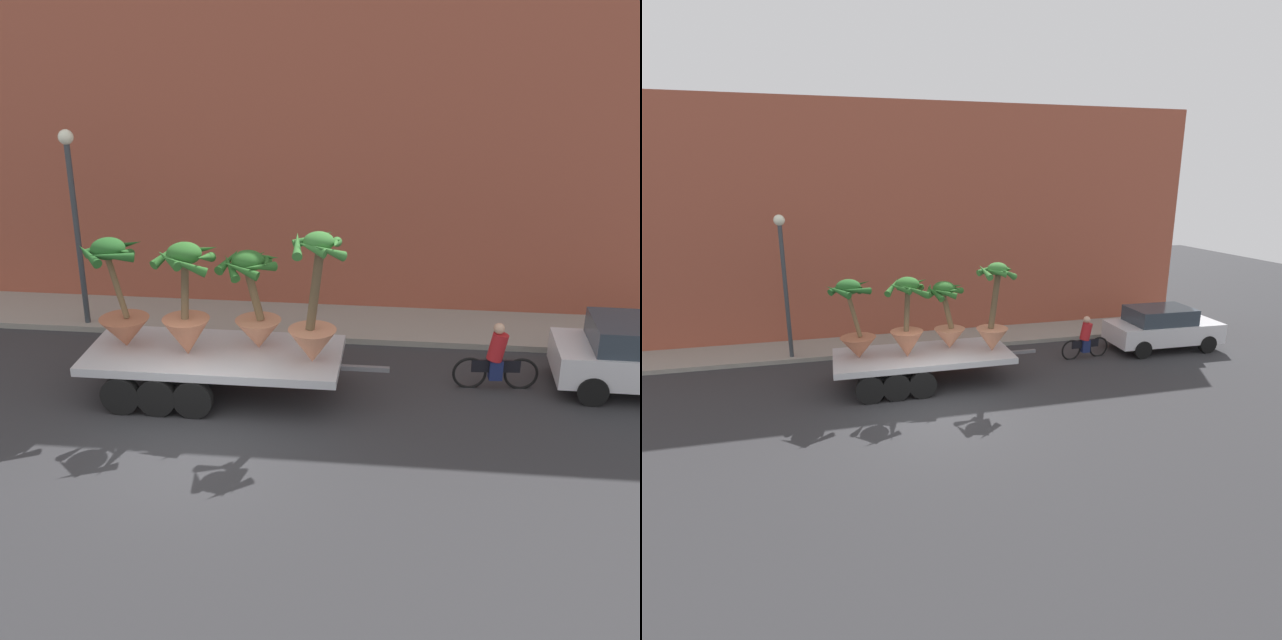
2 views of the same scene
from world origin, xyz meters
The scene contains 10 objects.
ground_plane centered at (0.00, 0.00, 0.00)m, with size 60.00×60.00×0.00m, color #2D2D30.
sidewalk centered at (0.00, 6.10, 0.07)m, with size 24.00×2.20×0.15m, color gray.
building_facade centered at (0.00, 7.80, 4.42)m, with size 24.00×1.20×8.84m, color #9E4C38.
flatbed_trailer centered at (-0.33, 2.16, 0.75)m, with size 6.33×2.35×0.98m.
potted_palm_rear centered at (-2.03, 2.22, 1.94)m, with size 1.40×1.41×2.36m.
potted_palm_middle centered at (0.76, 2.45, 1.95)m, with size 1.32×1.32×2.13m.
potted_palm_front centered at (-0.55, 1.96, 1.98)m, with size 1.37×1.37×2.40m.
potted_palm_extra centered at (2.07, 1.88, 2.03)m, with size 1.21×1.23×2.73m.
cyclist centered at (5.84, 3.06, 0.67)m, with size 1.84×0.37×1.54m.
street_lamp centered at (-4.13, 5.30, 3.23)m, with size 0.36×0.36×4.83m.
Camera 1 is at (3.79, -12.57, 7.93)m, focal length 44.66 mm.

